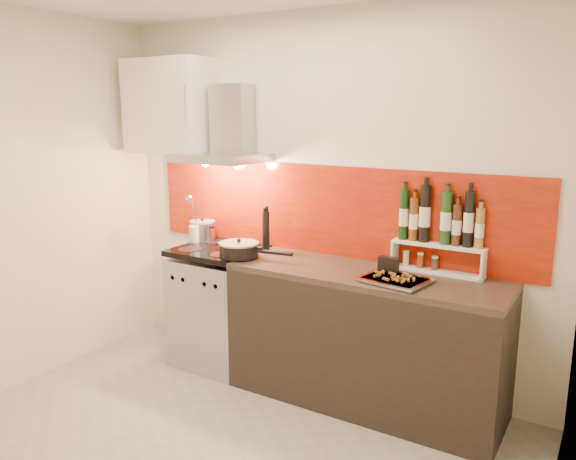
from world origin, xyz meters
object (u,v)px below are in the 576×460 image
Objects in this scene: counter at (365,338)px; baking_tray at (395,279)px; pepper_mill at (266,230)px; range_stove at (220,307)px; stock_pot at (203,230)px; saute_pan at (240,249)px.

baking_tray is at bearing -24.00° from counter.
pepper_mill is 1.11m from baking_tray.
pepper_mill reaches higher than range_stove.
baking_tray is (1.08, -0.22, -0.15)m from pepper_mill.
range_stove is 0.51× the size of counter.
counter is 4.02× the size of baking_tray.
stock_pot reaches higher than baking_tray.
counter is at bearing -5.82° from stock_pot.
saute_pan reaches higher than counter.
counter is at bearing 7.74° from saute_pan.
range_stove is 1.20m from counter.
baking_tray reaches higher than counter.
stock_pot is (-1.48, 0.15, 0.54)m from counter.
stock_pot is 0.46× the size of baking_tray.
saute_pan reaches higher than baking_tray.
baking_tray is (1.43, -0.10, 0.47)m from range_stove.
saute_pan is at bearing -172.26° from counter.
counter is 1.58m from stock_pot.
counter is 8.82× the size of stock_pot.
saute_pan is (-0.91, -0.12, 0.51)m from counter.
baking_tray is at bearing 1.15° from saute_pan.
stock_pot is 1.73m from baking_tray.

